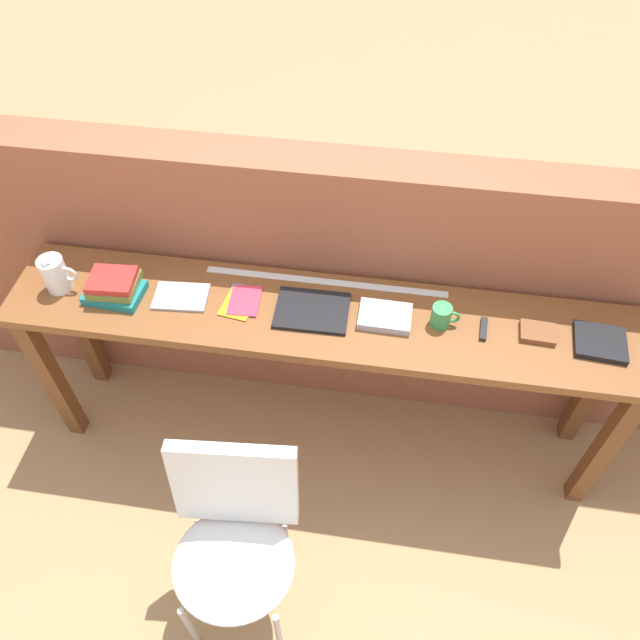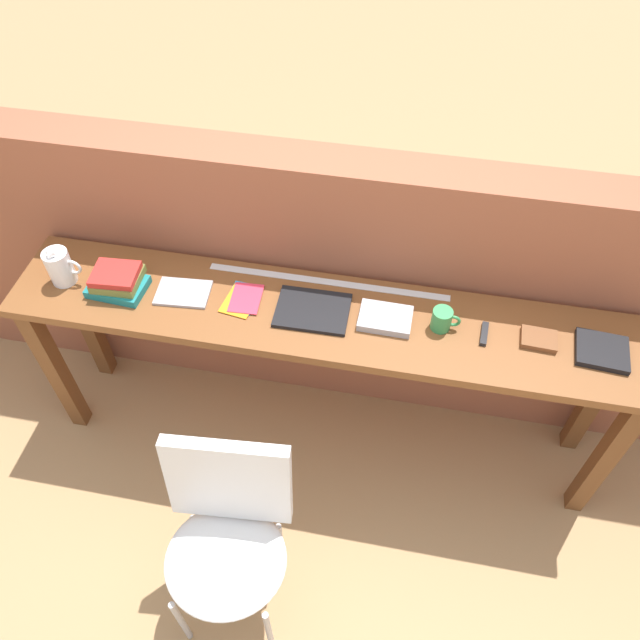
# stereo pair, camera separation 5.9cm
# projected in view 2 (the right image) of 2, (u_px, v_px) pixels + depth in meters

# --- Properties ---
(ground_plane) EXTENTS (40.00, 40.00, 0.00)m
(ground_plane) POSITION_uv_depth(u_px,v_px,m) (310.00, 486.00, 2.89)
(ground_plane) COLOR tan
(brick_wall_back) EXTENTS (6.00, 0.20, 1.35)m
(brick_wall_back) POSITION_uv_depth(u_px,v_px,m) (336.00, 287.00, 2.78)
(brick_wall_back) COLOR #935138
(brick_wall_back) RESTS_ON ground
(sideboard) EXTENTS (2.50, 0.44, 0.88)m
(sideboard) POSITION_uv_depth(u_px,v_px,m) (322.00, 336.00, 2.52)
(sideboard) COLOR brown
(sideboard) RESTS_ON ground
(chair_white_moulded) EXTENTS (0.48, 0.49, 0.89)m
(chair_white_moulded) POSITION_uv_depth(u_px,v_px,m) (227.00, 533.00, 2.21)
(chair_white_moulded) COLOR white
(chair_white_moulded) RESTS_ON ground
(pitcher_white) EXTENTS (0.14, 0.10, 0.18)m
(pitcher_white) POSITION_uv_depth(u_px,v_px,m) (60.00, 267.00, 2.47)
(pitcher_white) COLOR white
(pitcher_white) RESTS_ON sideboard
(book_stack_leftmost) EXTENTS (0.23, 0.18, 0.10)m
(book_stack_leftmost) POSITION_uv_depth(u_px,v_px,m) (117.00, 281.00, 2.46)
(book_stack_leftmost) COLOR #19757A
(book_stack_leftmost) RESTS_ON sideboard
(magazine_cycling) EXTENTS (0.22, 0.16, 0.01)m
(magazine_cycling) POSITION_uv_depth(u_px,v_px,m) (183.00, 293.00, 2.48)
(magazine_cycling) COLOR #9E9EA3
(magazine_cycling) RESTS_ON sideboard
(pamphlet_pile_colourful) EXTENTS (0.15, 0.19, 0.01)m
(pamphlet_pile_colourful) POSITION_uv_depth(u_px,v_px,m) (243.00, 299.00, 2.46)
(pamphlet_pile_colourful) COLOR #3399D8
(pamphlet_pile_colourful) RESTS_ON sideboard
(book_open_centre) EXTENTS (0.29, 0.22, 0.02)m
(book_open_centre) POSITION_uv_depth(u_px,v_px,m) (313.00, 310.00, 2.41)
(book_open_centre) COLOR black
(book_open_centre) RESTS_ON sideboard
(book_grey_hardcover) EXTENTS (0.20, 0.15, 0.03)m
(book_grey_hardcover) POSITION_uv_depth(u_px,v_px,m) (385.00, 318.00, 2.38)
(book_grey_hardcover) COLOR #9E9EA3
(book_grey_hardcover) RESTS_ON sideboard
(mug) EXTENTS (0.11, 0.08, 0.09)m
(mug) POSITION_uv_depth(u_px,v_px,m) (442.00, 319.00, 2.33)
(mug) COLOR #338C4C
(mug) RESTS_ON sideboard
(multitool_folded) EXTENTS (0.03, 0.11, 0.02)m
(multitool_folded) POSITION_uv_depth(u_px,v_px,m) (484.00, 334.00, 2.34)
(multitool_folded) COLOR black
(multitool_folded) RESTS_ON sideboard
(leather_journal_brown) EXTENTS (0.13, 0.11, 0.02)m
(leather_journal_brown) POSITION_uv_depth(u_px,v_px,m) (539.00, 339.00, 2.32)
(leather_journal_brown) COLOR brown
(leather_journal_brown) RESTS_ON sideboard
(book_repair_rightmost) EXTENTS (0.20, 0.18, 0.02)m
(book_repair_rightmost) POSITION_uv_depth(u_px,v_px,m) (602.00, 351.00, 2.28)
(book_repair_rightmost) COLOR black
(book_repair_rightmost) RESTS_ON sideboard
(ruler_metal_back_edge) EXTENTS (0.98, 0.03, 0.00)m
(ruler_metal_back_edge) POSITION_uv_depth(u_px,v_px,m) (328.00, 282.00, 2.52)
(ruler_metal_back_edge) COLOR silver
(ruler_metal_back_edge) RESTS_ON sideboard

